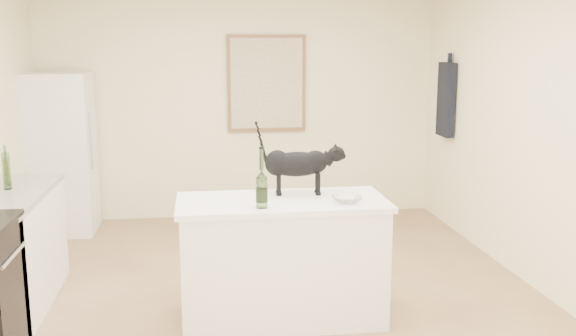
{
  "coord_description": "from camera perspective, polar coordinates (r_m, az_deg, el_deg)",
  "views": [
    {
      "loc": [
        -0.47,
        -4.6,
        1.99
      ],
      "look_at": [
        0.15,
        -0.15,
        1.12
      ],
      "focal_mm": 39.87,
      "sensor_mm": 36.0,
      "label": 1
    }
  ],
  "objects": [
    {
      "name": "fridge_paper",
      "position": [
        7.08,
        -17.14,
        4.38
      ],
      "size": [
        0.03,
        0.16,
        0.21
      ],
      "primitive_type": "cube",
      "rotation": [
        0.0,
        0.0,
        -0.12
      ],
      "color": "white",
      "rests_on": "fridge"
    },
    {
      "name": "island_top",
      "position": [
        4.58,
        -0.54,
        -3.09
      ],
      "size": [
        1.5,
        0.7,
        0.04
      ],
      "primitive_type": "cube",
      "color": "white",
      "rests_on": "island_base"
    },
    {
      "name": "left_countertop",
      "position": [
        5.24,
        -24.14,
        -2.25
      ],
      "size": [
        0.62,
        1.44,
        0.04
      ],
      "primitive_type": "cube",
      "color": "gray",
      "rests_on": "left_cabinets"
    },
    {
      "name": "island_base",
      "position": [
        4.71,
        -0.53,
        -8.41
      ],
      "size": [
        1.44,
        0.67,
        0.86
      ],
      "primitive_type": "cube",
      "color": "white",
      "rests_on": "floor"
    },
    {
      "name": "artwork_frame",
      "position": [
        7.38,
        -1.92,
        7.54
      ],
      "size": [
        0.9,
        0.03,
        1.1
      ],
      "primitive_type": "cube",
      "color": "brown",
      "rests_on": "wall_back"
    },
    {
      "name": "black_cat",
      "position": [
        4.7,
        0.81,
        0.06
      ],
      "size": [
        0.59,
        0.22,
        0.41
      ],
      "primitive_type": null,
      "rotation": [
        0.0,
        0.0,
        -0.08
      ],
      "color": "black",
      "rests_on": "island_top"
    },
    {
      "name": "floor",
      "position": [
        5.04,
        -1.97,
        -12.32
      ],
      "size": [
        5.5,
        5.5,
        0.0
      ],
      "primitive_type": "plane",
      "color": "#A48257",
      "rests_on": "ground"
    },
    {
      "name": "wall_back",
      "position": [
        7.4,
        -4.25,
        5.59
      ],
      "size": [
        4.5,
        0.0,
        4.5
      ],
      "primitive_type": "plane",
      "rotation": [
        1.57,
        0.0,
        0.0
      ],
      "color": "beige",
      "rests_on": "ground"
    },
    {
      "name": "hanging_garment",
      "position": [
        7.19,
        13.91,
        5.94
      ],
      "size": [
        0.08,
        0.34,
        0.8
      ],
      "primitive_type": "cube",
      "color": "black",
      "rests_on": "wall_right"
    },
    {
      "name": "counter_bottle_cluster",
      "position": [
        5.27,
        -24.33,
        -0.57
      ],
      "size": [
        0.12,
        0.52,
        0.28
      ],
      "color": "#336321",
      "rests_on": "left_countertop"
    },
    {
      "name": "left_cabinets",
      "position": [
        5.36,
        -23.76,
        -6.94
      ],
      "size": [
        0.6,
        1.4,
        0.86
      ],
      "primitive_type": "cube",
      "color": "white",
      "rests_on": "floor"
    },
    {
      "name": "wall_front",
      "position": [
        2.03,
        5.94,
        -9.02
      ],
      "size": [
        4.5,
        0.0,
        4.5
      ],
      "primitive_type": "plane",
      "rotation": [
        -1.57,
        0.0,
        0.0
      ],
      "color": "beige",
      "rests_on": "ground"
    },
    {
      "name": "wall_right",
      "position": [
        5.39,
        22.5,
        2.77
      ],
      "size": [
        0.0,
        5.5,
        5.5
      ],
      "primitive_type": "plane",
      "rotation": [
        1.57,
        0.0,
        -1.57
      ],
      "color": "beige",
      "rests_on": "ground"
    },
    {
      "name": "artwork_canvas",
      "position": [
        7.36,
        -1.9,
        7.54
      ],
      "size": [
        0.82,
        0.0,
        1.02
      ],
      "primitive_type": "cube",
      "color": "beige",
      "rests_on": "wall_back"
    },
    {
      "name": "glass_bowl",
      "position": [
        4.49,
        5.24,
        -2.82
      ],
      "size": [
        0.23,
        0.23,
        0.05
      ],
      "primitive_type": "imported",
      "rotation": [
        0.0,
        0.0,
        -0.08
      ],
      "color": "white",
      "rests_on": "island_top"
    },
    {
      "name": "fridge",
      "position": [
        7.2,
        -19.67,
        1.21
      ],
      "size": [
        0.68,
        0.68,
        1.7
      ],
      "primitive_type": "cube",
      "color": "white",
      "rests_on": "floor"
    },
    {
      "name": "wine_bottle",
      "position": [
        4.31,
        -2.36,
        -1.19
      ],
      "size": [
        0.1,
        0.1,
        0.37
      ],
      "primitive_type": "cylinder",
      "rotation": [
        0.0,
        0.0,
        -0.24
      ],
      "color": "#295421",
      "rests_on": "island_top"
    }
  ]
}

